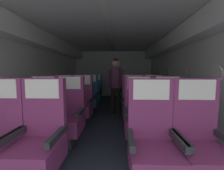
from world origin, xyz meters
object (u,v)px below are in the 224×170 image
at_px(seat_a_left_aisle, 39,141).
at_px(seat_e_right_window, 128,93).
at_px(seat_b_right_aisle, 168,117).
at_px(seat_e_left_window, 82,93).
at_px(seat_b_left_aisle, 68,116).
at_px(seat_a_right_window, 152,145).
at_px(seat_b_left_window, 42,115).
at_px(flight_attendant, 116,80).
at_px(seat_c_right_window, 133,105).
at_px(seat_d_right_window, 130,97).
at_px(seat_c_left_aisle, 82,104).
at_px(seat_e_right_aisle, 142,93).
at_px(seat_d_right_aisle, 147,98).
at_px(seat_b_right_window, 139,117).
at_px(seat_d_left_window, 73,97).
at_px(seat_a_right_aisle, 200,145).
at_px(seat_d_left_aisle, 89,97).
at_px(seat_e_left_aisle, 95,93).
at_px(seat_c_left_window, 62,104).
at_px(seat_c_right_aisle, 154,105).

bearing_deg(seat_a_left_aisle, seat_e_right_window, 72.01).
xyz_separation_m(seat_b_right_aisle, seat_e_left_window, (-2.01, 2.58, 0.00)).
distance_m(seat_a_left_aisle, seat_e_right_window, 3.62).
bearing_deg(seat_b_left_aisle, seat_a_right_window, -37.84).
bearing_deg(seat_b_left_window, flight_attendant, 57.55).
distance_m(seat_c_right_window, seat_d_right_window, 0.88).
relative_size(seat_c_left_aisle, seat_e_right_window, 1.00).
distance_m(seat_a_left_aisle, seat_c_left_aisle, 1.72).
bearing_deg(seat_e_left_window, flight_attendant, -33.39).
distance_m(seat_e_left_window, seat_e_right_aisle, 2.01).
bearing_deg(seat_d_right_aisle, seat_b_right_window, -104.74).
bearing_deg(flight_attendant, seat_b_left_window, 52.44).
height_order(seat_d_left_window, seat_e_right_window, same).
distance_m(seat_a_right_aisle, seat_e_right_window, 3.48).
bearing_deg(seat_b_right_window, seat_d_left_aisle, 123.15).
distance_m(seat_d_right_window, seat_e_left_aisle, 1.41).
relative_size(seat_b_right_aisle, seat_e_right_aisle, 1.00).
bearing_deg(seat_b_left_aisle, seat_d_right_window, 57.36).
xyz_separation_m(seat_a_left_aisle, seat_e_right_aisle, (1.57, 3.44, 0.00)).
height_order(seat_d_left_aisle, seat_d_right_window, same).
bearing_deg(seat_d_right_window, seat_a_right_window, -90.10).
relative_size(seat_a_right_aisle, seat_b_right_aisle, 1.00).
relative_size(seat_a_left_aisle, seat_b_left_aisle, 1.00).
bearing_deg(seat_c_left_window, seat_d_left_window, 90.90).
distance_m(seat_c_right_aisle, seat_e_right_aisle, 1.72).
bearing_deg(seat_b_left_window, seat_a_left_aisle, -63.30).
height_order(seat_a_left_aisle, seat_b_left_aisle, same).
bearing_deg(seat_b_left_window, seat_b_right_window, -0.14).
bearing_deg(seat_d_left_window, seat_a_left_aisle, -80.11).
height_order(seat_b_left_window, seat_e_left_window, same).
bearing_deg(seat_e_right_window, seat_c_right_aisle, -75.37).
bearing_deg(seat_d_right_window, seat_e_left_aisle, 142.43).
xyz_separation_m(seat_b_left_window, seat_d_right_window, (1.56, 1.72, 0.00)).
bearing_deg(seat_e_right_aisle, seat_d_right_aisle, -89.94).
bearing_deg(seat_d_right_window, seat_d_left_window, 179.69).
bearing_deg(flight_attendant, seat_d_left_window, -0.74).
bearing_deg(seat_a_right_window, seat_c_left_window, 132.03).
bearing_deg(seat_d_right_window, seat_a_left_aisle, -113.55).
bearing_deg(seat_b_left_aisle, seat_c_left_window, 117.31).
xyz_separation_m(seat_a_left_aisle, seat_d_right_window, (1.12, 2.58, 0.00)).
bearing_deg(seat_c_left_window, seat_b_right_window, -28.53).
bearing_deg(seat_d_right_aisle, seat_e_right_window, 117.95).
xyz_separation_m(seat_c_left_aisle, seat_e_left_window, (-0.43, 1.72, 0.00)).
bearing_deg(seat_a_right_window, seat_e_right_window, 90.03).
bearing_deg(seat_e_right_aisle, seat_b_left_aisle, -121.07).
height_order(seat_a_right_window, seat_b_right_window, same).
xyz_separation_m(seat_b_left_aisle, seat_c_left_window, (-0.45, 0.86, 0.00)).
bearing_deg(seat_a_right_window, seat_e_right_aisle, 82.52).
xyz_separation_m(seat_a_right_window, seat_d_right_window, (0.00, 2.60, 0.00)).
height_order(seat_a_right_window, seat_d_left_window, same).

